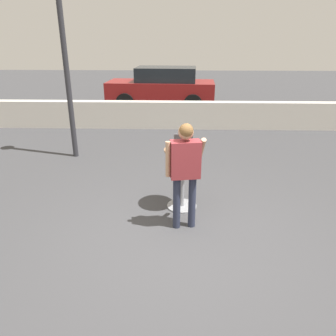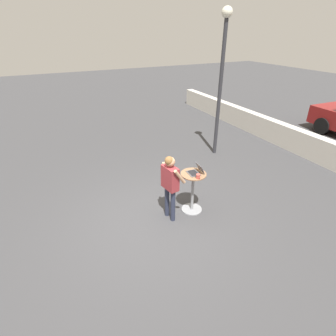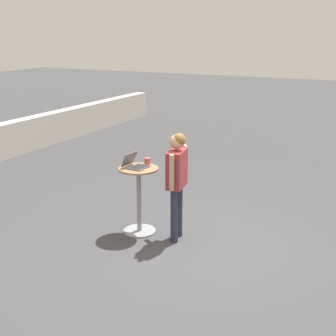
% 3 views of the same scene
% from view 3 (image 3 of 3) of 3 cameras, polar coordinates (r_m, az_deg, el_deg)
% --- Properties ---
extents(ground_plane, '(50.00, 50.00, 0.00)m').
position_cam_3_polar(ground_plane, '(6.84, 3.98, -9.38)').
color(ground_plane, '#3D3D3F').
extents(cafe_table, '(0.60, 0.60, 1.02)m').
position_cam_3_polar(cafe_table, '(7.05, -3.56, -3.45)').
color(cafe_table, gray).
rests_on(cafe_table, ground_plane).
extents(laptop, '(0.33, 0.35, 0.22)m').
position_cam_3_polar(laptop, '(6.93, -3.99, 0.45)').
color(laptop, '#515156').
rests_on(laptop, cafe_table).
extents(coffee_mug, '(0.13, 0.09, 0.10)m').
position_cam_3_polar(coffee_mug, '(7.08, -2.52, 0.85)').
color(coffee_mug, '#C14C42').
rests_on(coffee_mug, cafe_table).
extents(standing_person, '(0.56, 0.41, 1.60)m').
position_cam_3_polar(standing_person, '(6.66, 1.07, -0.68)').
color(standing_person, '#282D42').
rests_on(standing_person, ground_plane).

